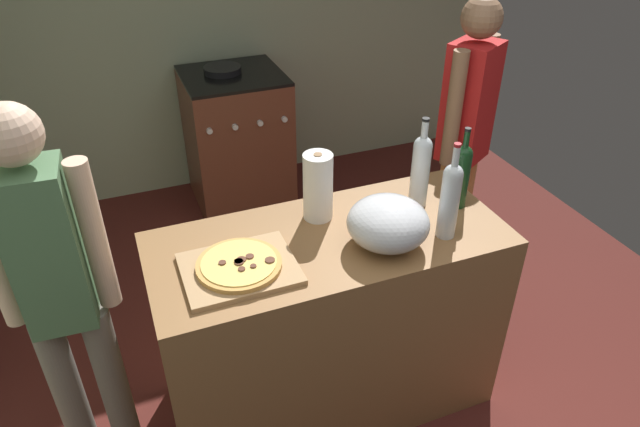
{
  "coord_description": "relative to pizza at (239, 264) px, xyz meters",
  "views": [
    {
      "loc": [
        -0.82,
        -0.88,
        2.2
      ],
      "look_at": [
        -0.12,
        0.88,
        0.96
      ],
      "focal_mm": 32.29,
      "sensor_mm": 36.0,
      "label": 1
    }
  ],
  "objects": [
    {
      "name": "ground_plane",
      "position": [
        0.5,
        0.79,
        -0.95
      ],
      "size": [
        4.22,
        3.6,
        0.02
      ],
      "primitive_type": "cube",
      "color": "#511E19"
    },
    {
      "name": "kitchen_wall_rear",
      "position": [
        0.5,
        2.35,
        0.36
      ],
      "size": [
        4.22,
        0.1,
        2.6
      ],
      "primitive_type": "cube",
      "color": "#99A889",
      "rests_on": "ground_plane"
    },
    {
      "name": "counter",
      "position": [
        0.37,
        0.07,
        -0.49
      ],
      "size": [
        1.39,
        0.61,
        0.91
      ],
      "primitive_type": "cube",
      "color": "olive",
      "rests_on": "ground_plane"
    },
    {
      "name": "cutting_board",
      "position": [
        -0.0,
        0.0,
        -0.02
      ],
      "size": [
        0.4,
        0.32,
        0.02
      ],
      "primitive_type": "cube",
      "color": "tan",
      "rests_on": "counter"
    },
    {
      "name": "pizza",
      "position": [
        0.0,
        0.0,
        0.0
      ],
      "size": [
        0.3,
        0.3,
        0.03
      ],
      "color": "tan",
      "rests_on": "cutting_board"
    },
    {
      "name": "mixing_bowl",
      "position": [
        0.56,
        -0.04,
        0.06
      ],
      "size": [
        0.31,
        0.31,
        0.19
      ],
      "color": "#B2B2B7",
      "rests_on": "counter"
    },
    {
      "name": "paper_towel_roll",
      "position": [
        0.39,
        0.23,
        0.11
      ],
      "size": [
        0.12,
        0.12,
        0.28
      ],
      "color": "white",
      "rests_on": "counter"
    },
    {
      "name": "wine_bottle_amber",
      "position": [
        0.96,
        0.09,
        0.12
      ],
      "size": [
        0.07,
        0.07,
        0.35
      ],
      "color": "#143819",
      "rests_on": "counter"
    },
    {
      "name": "wine_bottle_clear",
      "position": [
        0.81,
        0.16,
        0.14
      ],
      "size": [
        0.08,
        0.08,
        0.39
      ],
      "color": "silver",
      "rests_on": "counter"
    },
    {
      "name": "wine_bottle_dark",
      "position": [
        0.8,
        -0.07,
        0.14
      ],
      "size": [
        0.07,
        0.07,
        0.39
      ],
      "color": "silver",
      "rests_on": "counter"
    },
    {
      "name": "stove",
      "position": [
        0.47,
        1.95,
        -0.47
      ],
      "size": [
        0.64,
        0.64,
        0.97
      ],
      "color": "brown",
      "rests_on": "ground_plane"
    },
    {
      "name": "person_in_stripes",
      "position": [
        -0.6,
        0.13,
        -0.03
      ],
      "size": [
        0.38,
        0.21,
        1.59
      ],
      "color": "slate",
      "rests_on": "ground_plane"
    },
    {
      "name": "person_in_red",
      "position": [
        1.35,
        0.64,
        -0.01
      ],
      "size": [
        0.36,
        0.29,
        1.61
      ],
      "color": "#D88C4C",
      "rests_on": "ground_plane"
    }
  ]
}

